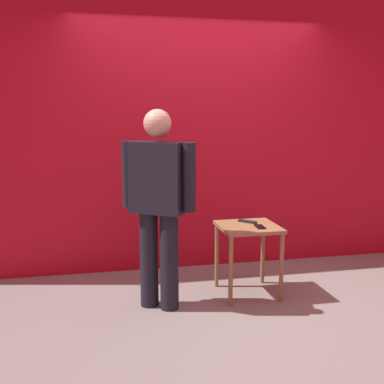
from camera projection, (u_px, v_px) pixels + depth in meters
The scene contains 6 objects.
ground_plane at pixel (234, 316), 3.69m from camera, with size 12.00×12.00×0.00m, color gray.
back_wall_red at pixel (197, 127), 4.74m from camera, with size 5.35×0.12×2.89m, color #B30F21.
standing_person at pixel (158, 199), 3.73m from camera, with size 0.59×0.44×1.62m.
side_table at pixel (248, 237), 4.07m from camera, with size 0.51×0.51×0.62m.
cell_phone at pixel (260, 227), 3.98m from camera, with size 0.07×0.14×0.01m, color black.
tv_remote at pixel (247, 221), 4.16m from camera, with size 0.04×0.17×0.02m, color black.
Camera 1 is at (-1.05, -3.32, 1.58)m, focal length 43.69 mm.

